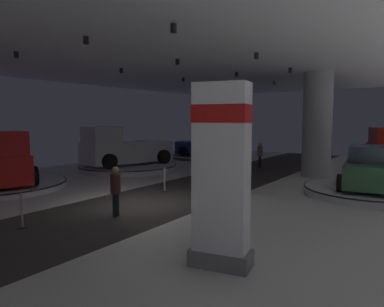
% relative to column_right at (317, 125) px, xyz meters
% --- Properties ---
extents(ground, '(24.00, 44.00, 0.06)m').
position_rel_column_right_xyz_m(ground, '(-3.45, -9.96, -2.77)').
color(ground, silver).
extents(ceiling_with_spotlights, '(24.00, 44.00, 0.39)m').
position_rel_column_right_xyz_m(ceiling_with_spotlights, '(-3.45, -9.96, 2.80)').
color(ceiling_with_spotlights, silver).
extents(column_right, '(1.51, 1.51, 5.50)m').
position_rel_column_right_xyz_m(column_right, '(0.00, 0.00, 0.00)').
color(column_right, '#ADADB2').
rests_on(column_right, ground).
extents(brand_sign_pylon, '(1.36, 0.87, 3.79)m').
position_rel_column_right_xyz_m(brand_sign_pylon, '(1.60, -13.10, -0.78)').
color(brand_sign_pylon, slate).
rests_on(brand_sign_pylon, ground).
extents(display_platform_far_left, '(5.02, 5.02, 0.27)m').
position_rel_column_right_xyz_m(display_platform_far_left, '(-9.73, 4.08, -2.60)').
color(display_platform_far_left, '#333338').
rests_on(display_platform_far_left, ground).
extents(display_car_far_left, '(4.57, 3.46, 1.71)m').
position_rel_column_right_xyz_m(display_car_far_left, '(-9.70, 4.09, -1.71)').
color(display_car_far_left, navy).
rests_on(display_car_far_left, display_platform_far_left).
extents(display_platform_mid_right, '(5.09, 5.09, 0.31)m').
position_rel_column_right_xyz_m(display_platform_mid_right, '(3.12, -3.66, -2.58)').
color(display_platform_mid_right, silver).
rests_on(display_platform_mid_right, ground).
extents(display_car_mid_right, '(2.64, 4.39, 1.71)m').
position_rel_column_right_xyz_m(display_car_mid_right, '(3.12, -3.69, -1.68)').
color(display_car_mid_right, '#2D5638').
rests_on(display_car_mid_right, display_platform_mid_right).
extents(display_platform_mid_left, '(5.85, 5.85, 0.33)m').
position_rel_column_right_xyz_m(display_platform_mid_left, '(-10.10, -3.88, -2.57)').
color(display_platform_mid_left, silver).
rests_on(display_platform_mid_left, ground).
extents(pickup_truck_mid_left, '(3.66, 5.65, 2.30)m').
position_rel_column_right_xyz_m(pickup_truck_mid_left, '(-10.18, -4.19, -1.49)').
color(pickup_truck_mid_left, silver).
rests_on(pickup_truck_mid_left, display_platform_mid_left).
extents(visitor_walking_near, '(0.32, 0.32, 1.59)m').
position_rel_column_right_xyz_m(visitor_walking_near, '(-3.82, 1.39, -1.84)').
color(visitor_walking_near, black).
rests_on(visitor_walking_near, ground).
extents(visitor_walking_far, '(0.32, 0.32, 1.59)m').
position_rel_column_right_xyz_m(visitor_walking_far, '(-3.00, -11.66, -1.84)').
color(visitor_walking_far, black).
rests_on(visitor_walking_far, ground).
extents(stanchion_a, '(0.28, 0.28, 1.01)m').
position_rel_column_right_xyz_m(stanchion_a, '(-4.31, -13.98, -2.38)').
color(stanchion_a, '#333338').
rests_on(stanchion_a, ground).
extents(stanchion_b, '(0.28, 0.28, 1.01)m').
position_rel_column_right_xyz_m(stanchion_b, '(-4.18, -7.74, -2.38)').
color(stanchion_b, '#333338').
rests_on(stanchion_b, ground).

